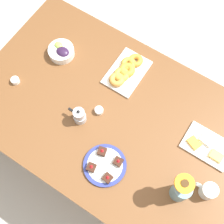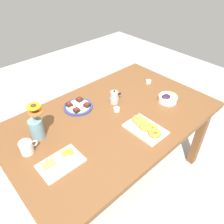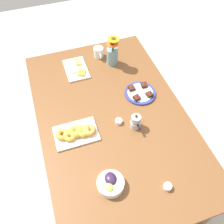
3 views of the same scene
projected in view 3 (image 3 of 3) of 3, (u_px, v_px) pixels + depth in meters
ground_plane at (112, 164)px, 2.30m from camera, size 6.00×6.00×0.00m
dining_table at (112, 123)px, 1.79m from camera, size 1.60×1.00×0.74m
coffee_mug at (99, 52)px, 2.07m from camera, size 0.12×0.08×0.09m
grape_bowl at (111, 183)px, 1.39m from camera, size 0.15×0.15×0.07m
cheese_platter at (76, 69)px, 1.99m from camera, size 0.26×0.17×0.03m
croissant_platter at (76, 133)px, 1.60m from camera, size 0.19×0.28×0.05m
jam_cup_honey at (119, 121)px, 1.67m from camera, size 0.05×0.05×0.03m
jam_cup_berry at (168, 187)px, 1.39m from camera, size 0.05×0.05×0.03m
dessert_plate at (140, 93)px, 1.83m from camera, size 0.23×0.23×0.05m
flower_vase at (112, 55)px, 1.98m from camera, size 0.11×0.10×0.25m
moka_pot at (136, 122)px, 1.62m from camera, size 0.11×0.07×0.12m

